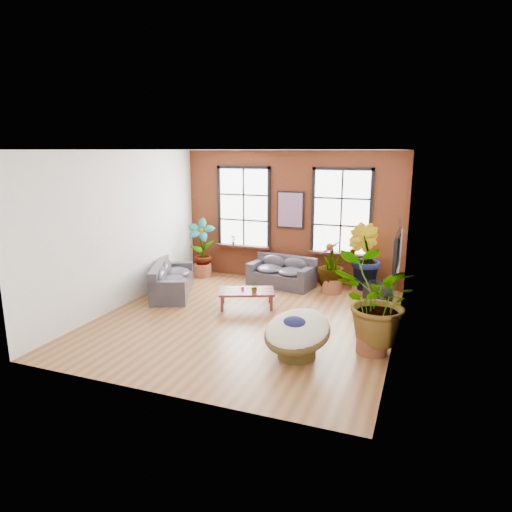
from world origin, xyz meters
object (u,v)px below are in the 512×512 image
Objects in this scene: coffee_table at (247,292)px; sofa_back at (282,273)px; sofa_left at (170,280)px; papasan_chair at (297,333)px.

sofa_back is at bearing 60.26° from coffee_table.
papasan_chair is (3.90, -2.31, 0.09)m from sofa_left.
papasan_chair reaches higher than sofa_back.
sofa_back reaches higher than coffee_table.
sofa_left is 4.53m from papasan_chair.
sofa_left is 2.13m from coffee_table.
sofa_back is 1.92m from coffee_table.
sofa_back is 4.27m from papasan_chair.
coffee_table is (-0.25, -1.90, 0.00)m from sofa_back.
papasan_chair reaches higher than coffee_table.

